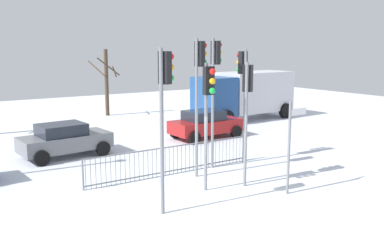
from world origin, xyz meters
name	(u,v)px	position (x,y,z in m)	size (l,w,h in m)	color
ground_plane	(223,197)	(0.00, 0.00, 0.00)	(60.00, 60.00, 0.00)	silver
traffic_light_foreground_right	(243,80)	(3.21, 2.96, 3.41)	(0.33, 0.57, 4.66)	slate
traffic_light_mid_left	(215,74)	(1.84, 2.99, 3.70)	(0.55, 0.37, 5.06)	slate
traffic_light_rear_right	(165,94)	(-2.13, -0.08, 3.45)	(0.54, 0.38, 4.72)	slate
traffic_light_mid_right	(199,77)	(0.66, 2.34, 3.68)	(0.56, 0.37, 5.04)	slate
traffic_light_foreground_left	(208,99)	(-0.09, 0.71, 3.10)	(0.34, 0.57, 4.23)	slate
traffic_light_rear_left	(247,96)	(1.42, 0.58, 3.11)	(0.48, 0.45, 4.25)	slate
direction_sign_post	(290,143)	(2.03, -0.88, 1.70)	(0.79, 0.09, 3.02)	slate
pedestrian_guard_railing	(173,159)	(0.00, 3.08, 0.55)	(7.08, 0.10, 1.07)	slate
car_red_far	(205,124)	(4.67, 7.66, 0.77)	(3.85, 2.02, 1.47)	maroon
car_grey_near	(64,139)	(-2.68, 7.84, 0.77)	(3.94, 2.22, 1.47)	slate
delivery_truck	(245,93)	(10.17, 11.04, 1.74)	(7.18, 3.09, 3.10)	silver
bare_tree_centre	(106,81)	(3.22, 17.51, 2.41)	(1.93, 1.69, 4.58)	#473828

